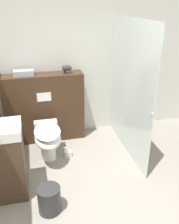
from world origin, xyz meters
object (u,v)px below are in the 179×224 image
at_px(waste_bin, 49,200).
at_px(toilet, 48,139).
at_px(hair_drier, 67,68).
at_px(sink_vanity, 0,162).

bearing_deg(waste_bin, toilet, 85.19).
height_order(hair_drier, waste_bin, hair_drier).
bearing_deg(waste_bin, hair_drier, 72.91).
height_order(toilet, hair_drier, hair_drier).
distance_m(toilet, sink_vanity, 0.84).
bearing_deg(hair_drier, sink_vanity, -130.05).
xyz_separation_m(toilet, waste_bin, (-0.08, -0.98, -0.21)).
bearing_deg(hair_drier, toilet, -123.10).
height_order(toilet, waste_bin, toilet).
height_order(sink_vanity, waste_bin, sink_vanity).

